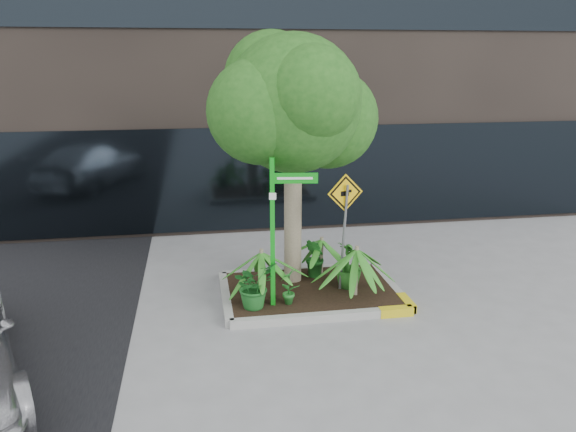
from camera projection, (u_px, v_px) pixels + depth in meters
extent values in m
plane|color=gray|center=(303.00, 303.00, 10.34)|extent=(80.00, 80.00, 0.00)
cube|color=#9E9E99|center=(300.00, 271.00, 11.68)|extent=(3.20, 0.15, 0.15)
cube|color=#9E9E99|center=(324.00, 317.00, 9.59)|extent=(3.20, 0.15, 0.15)
cube|color=#9E9E99|center=(226.00, 297.00, 10.38)|extent=(0.15, 2.20, 0.15)
cube|color=#9E9E99|center=(391.00, 286.00, 10.89)|extent=(0.15, 2.20, 0.15)
cube|color=yellow|center=(396.00, 312.00, 9.80)|extent=(0.60, 0.17, 0.15)
cube|color=black|center=(310.00, 289.00, 10.62)|extent=(3.05, 2.05, 0.06)
cylinder|color=gray|center=(293.00, 210.00, 10.63)|extent=(0.33, 0.33, 3.13)
cylinder|color=gray|center=(299.00, 150.00, 10.33)|extent=(0.59, 0.17, 1.02)
sphere|color=#1D4F16|center=(293.00, 104.00, 10.09)|extent=(2.51, 2.51, 2.51)
sphere|color=#1D4F16|center=(328.00, 119.00, 10.59)|extent=(1.88, 1.88, 1.88)
sphere|color=#1D4F16|center=(260.00, 111.00, 9.82)|extent=(1.88, 1.88, 1.88)
sphere|color=#1D4F16|center=(312.00, 94.00, 9.47)|extent=(1.67, 1.67, 1.67)
sphere|color=#1D4F16|center=(272.00, 79.00, 10.42)|extent=(1.78, 1.78, 1.78)
cylinder|color=gray|center=(356.00, 271.00, 10.20)|extent=(0.07, 0.07, 0.94)
cylinder|color=gray|center=(262.00, 273.00, 10.15)|extent=(0.07, 0.07, 0.91)
cylinder|color=gray|center=(321.00, 256.00, 11.18)|extent=(0.07, 0.07, 0.79)
imported|color=#1B5E20|center=(254.00, 285.00, 9.71)|extent=(1.02, 1.02, 0.82)
imported|color=#24641E|center=(349.00, 265.00, 10.56)|extent=(0.67, 0.67, 0.89)
imported|color=#237426|center=(289.00, 285.00, 9.87)|extent=(0.51, 0.51, 0.69)
imported|color=#1C631F|center=(315.00, 258.00, 11.03)|extent=(0.49, 0.49, 0.81)
cube|color=#0E9E18|center=(273.00, 238.00, 9.58)|extent=(0.09, 0.09, 2.77)
cube|color=#0E9E18|center=(295.00, 178.00, 9.30)|extent=(0.77, 0.13, 0.18)
cube|color=#0E9E18|center=(272.00, 162.00, 9.60)|extent=(0.13, 0.77, 0.18)
cube|color=white|center=(295.00, 178.00, 9.29)|extent=(0.59, 0.08, 0.04)
cube|color=white|center=(271.00, 162.00, 9.60)|extent=(0.08, 0.59, 0.04)
cube|color=white|center=(273.00, 196.00, 9.33)|extent=(0.12, 0.02, 0.12)
cylinder|color=slate|center=(344.00, 239.00, 10.21)|extent=(0.10, 0.25, 2.05)
cube|color=yellow|center=(345.00, 193.00, 9.96)|extent=(0.68, 0.15, 0.69)
cube|color=black|center=(345.00, 193.00, 9.94)|extent=(0.60, 0.12, 0.61)
cube|color=yellow|center=(345.00, 193.00, 9.94)|extent=(0.51, 0.11, 0.52)
cube|color=black|center=(345.00, 194.00, 9.94)|extent=(0.16, 0.03, 0.09)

